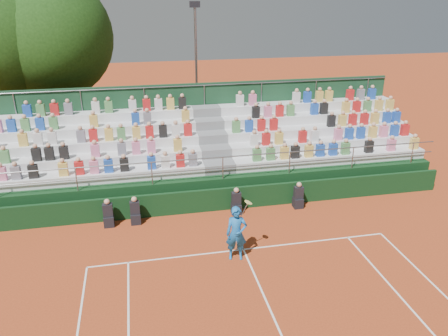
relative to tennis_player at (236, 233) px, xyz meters
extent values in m
plane|color=#A63F1B|center=(0.38, 0.46, -1.00)|extent=(90.00, 90.00, 0.00)
cube|color=white|center=(0.38, 0.46, -0.99)|extent=(11.00, 0.06, 0.01)
cube|color=white|center=(0.38, -2.74, -0.99)|extent=(0.06, 6.40, 0.01)
cube|color=black|center=(0.38, 3.66, -0.50)|extent=(20.00, 0.15, 1.00)
cube|color=black|center=(-4.46, 3.21, -0.78)|extent=(0.40, 0.40, 0.44)
cube|color=black|center=(-4.46, 3.21, -0.30)|extent=(0.38, 0.25, 0.55)
sphere|color=tan|center=(-4.46, 3.21, 0.08)|extent=(0.22, 0.22, 0.22)
cube|color=black|center=(-3.41, 3.21, -0.78)|extent=(0.40, 0.40, 0.44)
cube|color=black|center=(-3.41, 3.21, -0.30)|extent=(0.38, 0.25, 0.55)
sphere|color=tan|center=(-3.41, 3.21, 0.08)|extent=(0.22, 0.22, 0.22)
cube|color=black|center=(0.75, 3.21, -0.78)|extent=(0.40, 0.40, 0.44)
cube|color=black|center=(0.75, 3.21, -0.30)|extent=(0.38, 0.25, 0.55)
sphere|color=tan|center=(0.75, 3.21, 0.08)|extent=(0.22, 0.22, 0.22)
cube|color=black|center=(3.49, 3.21, -0.78)|extent=(0.40, 0.40, 0.44)
cube|color=black|center=(3.49, 3.21, -0.30)|extent=(0.38, 0.25, 0.55)
sphere|color=tan|center=(3.49, 3.21, 0.08)|extent=(0.22, 0.22, 0.22)
cube|color=black|center=(0.38, 6.76, -0.40)|extent=(20.00, 5.20, 1.20)
cube|color=silver|center=(-4.97, 5.09, 0.41)|extent=(9.30, 0.85, 0.42)
cube|color=silver|center=(5.73, 5.09, 0.41)|extent=(9.30, 0.85, 0.42)
cube|color=slate|center=(0.38, 5.09, 0.41)|extent=(1.40, 0.85, 0.42)
cube|color=silver|center=(-4.97, 5.94, 0.83)|extent=(9.30, 0.85, 0.42)
cube|color=silver|center=(5.73, 5.94, 0.83)|extent=(9.30, 0.85, 0.42)
cube|color=slate|center=(0.38, 5.94, 0.83)|extent=(1.40, 0.85, 0.42)
cube|color=silver|center=(-4.97, 6.79, 1.25)|extent=(9.30, 0.85, 0.42)
cube|color=silver|center=(5.73, 6.79, 1.25)|extent=(9.30, 0.85, 0.42)
cube|color=slate|center=(0.38, 6.79, 1.25)|extent=(1.40, 0.85, 0.42)
cube|color=silver|center=(-4.97, 7.64, 1.67)|extent=(9.30, 0.85, 0.42)
cube|color=silver|center=(5.73, 7.64, 1.67)|extent=(9.30, 0.85, 0.42)
cube|color=slate|center=(0.38, 7.64, 1.67)|extent=(1.40, 0.85, 0.42)
cube|color=silver|center=(-4.97, 8.49, 2.09)|extent=(9.30, 0.85, 0.42)
cube|color=silver|center=(5.73, 8.49, 2.09)|extent=(9.30, 0.85, 0.42)
cube|color=slate|center=(0.38, 8.49, 2.09)|extent=(1.40, 0.85, 0.42)
cube|color=#184026|center=(0.38, 9.01, 1.20)|extent=(20.00, 0.12, 4.40)
cylinder|color=gray|center=(0.38, 4.21, 1.20)|extent=(20.00, 0.05, 0.05)
cylinder|color=gray|center=(0.38, 8.91, 3.30)|extent=(20.00, 0.05, 0.05)
cube|color=pink|center=(-8.57, 4.94, 0.90)|extent=(0.36, 0.24, 0.56)
cube|color=slate|center=(-8.02, 4.94, 0.90)|extent=(0.36, 0.24, 0.56)
cube|color=black|center=(-7.36, 4.94, 0.90)|extent=(0.36, 0.24, 0.56)
cube|color=gold|center=(-6.20, 4.94, 0.90)|extent=(0.36, 0.24, 0.56)
cube|color=red|center=(-5.56, 4.94, 0.90)|extent=(0.36, 0.24, 0.56)
cube|color=pink|center=(-4.97, 4.94, 0.90)|extent=(0.36, 0.24, 0.56)
cube|color=#1E4CB2|center=(-4.38, 4.94, 0.90)|extent=(0.36, 0.24, 0.56)
cube|color=black|center=(-3.73, 4.94, 0.90)|extent=(0.36, 0.24, 0.56)
cube|color=#1E4CB2|center=(-2.59, 4.94, 0.90)|extent=(0.36, 0.24, 0.56)
cube|color=silver|center=(-2.00, 4.94, 0.90)|extent=(0.36, 0.24, 0.56)
cube|color=red|center=(-1.36, 4.94, 0.90)|extent=(0.36, 0.24, 0.56)
cube|color=slate|center=(-0.81, 4.94, 0.90)|extent=(0.36, 0.24, 0.56)
cube|color=#4C8C4C|center=(-8.57, 5.79, 1.32)|extent=(0.36, 0.24, 0.56)
cube|color=black|center=(-7.33, 5.79, 1.32)|extent=(0.36, 0.24, 0.56)
cube|color=black|center=(-6.81, 5.79, 1.32)|extent=(0.36, 0.24, 0.56)
cube|color=black|center=(-6.22, 5.79, 1.32)|extent=(0.36, 0.24, 0.56)
cube|color=pink|center=(-4.93, 5.79, 1.32)|extent=(0.36, 0.24, 0.56)
cube|color=slate|center=(-3.81, 5.79, 1.32)|extent=(0.36, 0.24, 0.56)
cube|color=pink|center=(-3.19, 5.79, 1.32)|extent=(0.36, 0.24, 0.56)
cube|color=pink|center=(-2.53, 5.79, 1.32)|extent=(0.36, 0.24, 0.56)
cube|color=gold|center=(-1.36, 5.79, 1.32)|extent=(0.36, 0.24, 0.56)
cube|color=gold|center=(-7.96, 6.64, 1.74)|extent=(0.36, 0.24, 0.56)
cube|color=silver|center=(-7.35, 6.64, 1.74)|extent=(0.36, 0.24, 0.56)
cube|color=silver|center=(-6.76, 6.64, 1.74)|extent=(0.36, 0.24, 0.56)
cube|color=slate|center=(-5.55, 6.64, 1.74)|extent=(0.36, 0.24, 0.56)
cube|color=red|center=(-5.02, 6.64, 1.74)|extent=(0.36, 0.24, 0.56)
cube|color=gold|center=(-4.35, 6.64, 1.74)|extent=(0.36, 0.24, 0.56)
cube|color=#4C8C4C|center=(-3.80, 6.64, 1.74)|extent=(0.36, 0.24, 0.56)
cube|color=gold|center=(-3.13, 6.64, 1.74)|extent=(0.36, 0.24, 0.56)
cube|color=red|center=(-2.54, 6.64, 1.74)|extent=(0.36, 0.24, 0.56)
cube|color=black|center=(-1.93, 6.64, 1.74)|extent=(0.36, 0.24, 0.56)
cube|color=silver|center=(-1.34, 6.64, 1.74)|extent=(0.36, 0.24, 0.56)
cube|color=red|center=(-0.79, 6.64, 1.74)|extent=(0.36, 0.24, 0.56)
cube|color=#1E4CB2|center=(-8.55, 7.49, 2.16)|extent=(0.36, 0.24, 0.56)
cube|color=#4C8C4C|center=(-7.97, 7.49, 2.16)|extent=(0.36, 0.24, 0.56)
cube|color=#1E4CB2|center=(-7.35, 7.49, 2.16)|extent=(0.36, 0.24, 0.56)
cube|color=#4C8C4C|center=(-6.77, 7.49, 2.16)|extent=(0.36, 0.24, 0.56)
cube|color=gold|center=(-5.01, 7.49, 2.16)|extent=(0.36, 0.24, 0.56)
cube|color=#1E4CB2|center=(-3.12, 7.49, 2.16)|extent=(0.36, 0.24, 0.56)
cube|color=slate|center=(-2.58, 7.49, 2.16)|extent=(0.36, 0.24, 0.56)
cube|color=gold|center=(-0.78, 7.49, 2.16)|extent=(0.36, 0.24, 0.56)
cube|color=#1E4CB2|center=(-7.98, 8.34, 2.58)|extent=(0.36, 0.24, 0.56)
cube|color=#4C8C4C|center=(-7.40, 8.34, 2.58)|extent=(0.36, 0.24, 0.56)
cube|color=red|center=(-6.79, 8.34, 2.58)|extent=(0.36, 0.24, 0.56)
cube|color=slate|center=(-6.17, 8.34, 2.58)|extent=(0.36, 0.24, 0.56)
cube|color=silver|center=(-4.93, 8.34, 2.58)|extent=(0.36, 0.24, 0.56)
cube|color=#4C8C4C|center=(-4.34, 8.34, 2.58)|extent=(0.36, 0.24, 0.56)
cube|color=silver|center=(-3.22, 8.34, 2.58)|extent=(0.36, 0.24, 0.56)
cube|color=red|center=(-2.55, 8.34, 2.58)|extent=(0.36, 0.24, 0.56)
cube|color=silver|center=(-1.99, 8.34, 2.58)|extent=(0.36, 0.24, 0.56)
cube|color=gold|center=(-1.40, 8.34, 2.58)|extent=(0.36, 0.24, 0.56)
cube|color=black|center=(-0.82, 8.34, 2.58)|extent=(0.36, 0.24, 0.56)
cube|color=#4C8C4C|center=(2.08, 4.94, 0.90)|extent=(0.36, 0.24, 0.56)
cube|color=#4C8C4C|center=(2.72, 4.94, 0.90)|extent=(0.36, 0.24, 0.56)
cube|color=gold|center=(3.37, 4.94, 0.90)|extent=(0.36, 0.24, 0.56)
cube|color=black|center=(3.89, 4.94, 0.90)|extent=(0.36, 0.24, 0.56)
cube|color=gold|center=(4.55, 4.94, 0.90)|extent=(0.36, 0.24, 0.56)
cube|color=#1E4CB2|center=(5.10, 4.94, 0.90)|extent=(0.36, 0.24, 0.56)
cube|color=#1E4CB2|center=(5.74, 4.94, 0.90)|extent=(0.36, 0.24, 0.56)
cube|color=#4C8C4C|center=(6.35, 4.94, 0.90)|extent=(0.36, 0.24, 0.56)
cube|color=black|center=(7.55, 4.94, 0.90)|extent=(0.36, 0.24, 0.56)
cube|color=pink|center=(8.71, 4.94, 0.90)|extent=(0.36, 0.24, 0.56)
cube|color=gold|center=(9.92, 4.94, 0.90)|extent=(0.36, 0.24, 0.56)
cube|color=silver|center=(2.17, 5.79, 1.32)|extent=(0.36, 0.24, 0.56)
cube|color=red|center=(2.75, 5.79, 1.32)|extent=(0.36, 0.24, 0.56)
cube|color=gold|center=(3.37, 5.79, 1.32)|extent=(0.36, 0.24, 0.56)
cube|color=red|center=(4.54, 5.79, 1.32)|extent=(0.36, 0.24, 0.56)
cube|color=silver|center=(5.14, 5.79, 1.32)|extent=(0.36, 0.24, 0.56)
cube|color=pink|center=(6.35, 5.79, 1.32)|extent=(0.36, 0.24, 0.56)
cube|color=#1E4CB2|center=(6.92, 5.79, 1.32)|extent=(0.36, 0.24, 0.56)
cube|color=#1E4CB2|center=(7.52, 5.79, 1.32)|extent=(0.36, 0.24, 0.56)
cube|color=gold|center=(8.16, 5.79, 1.32)|extent=(0.36, 0.24, 0.56)
cube|color=pink|center=(8.74, 5.79, 1.32)|extent=(0.36, 0.24, 0.56)
cube|color=#1E4CB2|center=(9.34, 5.79, 1.32)|extent=(0.36, 0.24, 0.56)
cube|color=red|center=(9.89, 5.79, 1.32)|extent=(0.36, 0.24, 0.56)
cube|color=#4C8C4C|center=(1.51, 6.64, 1.74)|extent=(0.36, 0.24, 0.56)
cube|color=#1E4CB2|center=(2.14, 6.64, 1.74)|extent=(0.36, 0.24, 0.56)
cube|color=red|center=(2.76, 6.64, 1.74)|extent=(0.36, 0.24, 0.56)
cube|color=red|center=(3.37, 6.64, 1.74)|extent=(0.36, 0.24, 0.56)
cube|color=black|center=(6.34, 6.64, 1.74)|extent=(0.36, 0.24, 0.56)
cube|color=gold|center=(6.92, 6.64, 1.74)|extent=(0.36, 0.24, 0.56)
cube|color=red|center=(7.48, 6.64, 1.74)|extent=(0.36, 0.24, 0.56)
cube|color=red|center=(8.12, 6.64, 1.74)|extent=(0.36, 0.24, 0.56)
cube|color=gold|center=(8.69, 6.64, 1.74)|extent=(0.36, 0.24, 0.56)
cube|color=#1E4CB2|center=(9.35, 6.64, 1.74)|extent=(0.36, 0.24, 0.56)
cube|color=#1E4CB2|center=(9.88, 6.64, 1.74)|extent=(0.36, 0.24, 0.56)
cube|color=black|center=(2.70, 7.49, 2.16)|extent=(0.36, 0.24, 0.56)
cube|color=pink|center=(3.32, 7.49, 2.16)|extent=(0.36, 0.24, 0.56)
cube|color=red|center=(3.93, 7.49, 2.16)|extent=(0.36, 0.24, 0.56)
cube|color=#4C8C4C|center=(4.50, 7.49, 2.16)|extent=(0.36, 0.24, 0.56)
cube|color=#1E4CB2|center=(5.77, 7.49, 2.16)|extent=(0.36, 0.24, 0.56)
cube|color=black|center=(6.28, 7.49, 2.16)|extent=(0.36, 0.24, 0.56)
cube|color=gold|center=(7.48, 7.49, 2.16)|extent=(0.36, 0.24, 0.56)
cube|color=red|center=(8.08, 7.49, 2.16)|extent=(0.36, 0.24, 0.56)
cube|color=#4C8C4C|center=(8.68, 7.49, 2.16)|extent=(0.36, 0.24, 0.56)
cube|color=gold|center=(9.34, 7.49, 2.16)|extent=(0.36, 0.24, 0.56)
cube|color=gold|center=(9.96, 7.49, 2.16)|extent=(0.36, 0.24, 0.56)
cube|color=silver|center=(2.09, 8.34, 2.58)|extent=(0.36, 0.24, 0.56)
cube|color=pink|center=(2.75, 8.34, 2.58)|extent=(0.36, 0.24, 0.56)
cube|color=silver|center=(5.09, 8.34, 2.58)|extent=(0.36, 0.24, 0.56)
cube|color=#1E4CB2|center=(5.69, 8.34, 2.58)|extent=(0.36, 0.24, 0.56)
cube|color=gold|center=(6.35, 8.34, 2.58)|extent=(0.36, 0.24, 0.56)
cube|color=gold|center=(6.89, 8.34, 2.58)|extent=(0.36, 0.24, 0.56)
cube|color=red|center=(8.08, 8.34, 2.58)|extent=(0.36, 0.24, 0.56)
cube|color=slate|center=(8.70, 8.34, 2.58)|extent=(0.36, 0.24, 0.56)
cube|color=#1E4CB2|center=(9.34, 8.34, 2.58)|extent=(0.36, 0.24, 0.56)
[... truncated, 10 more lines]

